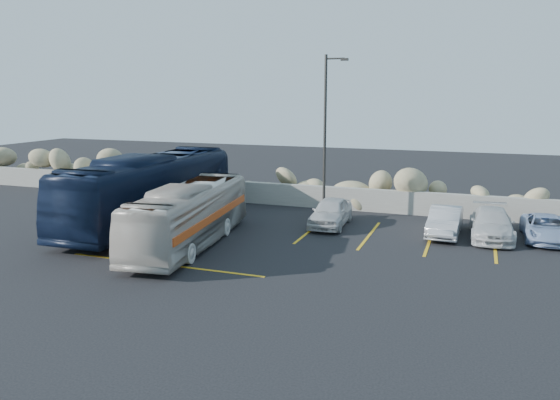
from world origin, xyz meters
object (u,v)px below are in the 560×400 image
(tour_coach, at_px, (151,189))
(car_d, at_px, (546,228))
(lamppost, at_px, (326,133))
(vintage_bus, at_px, (190,215))
(car_c, at_px, (492,224))
(car_a, at_px, (331,212))
(car_b, at_px, (445,221))

(tour_coach, bearing_deg, car_d, 8.67)
(lamppost, xyz_separation_m, tour_coach, (-7.60, -3.81, -2.62))
(vintage_bus, bearing_deg, car_c, 17.92)
(vintage_bus, relative_size, car_a, 2.35)
(lamppost, distance_m, car_b, 7.04)
(car_d, bearing_deg, car_a, -177.76)
(vintage_bus, relative_size, car_d, 2.37)
(car_b, distance_m, car_d, 4.14)
(lamppost, distance_m, car_a, 3.94)
(lamppost, bearing_deg, car_a, -63.95)
(car_b, bearing_deg, car_c, 8.12)
(car_c, xyz_separation_m, car_d, (2.16, 0.35, -0.09))
(car_a, bearing_deg, lamppost, 114.12)
(lamppost, relative_size, car_a, 2.06)
(lamppost, height_order, car_d, lamppost)
(lamppost, bearing_deg, tour_coach, -153.37)
(lamppost, height_order, car_a, lamppost)
(lamppost, relative_size, car_c, 1.85)
(tour_coach, bearing_deg, car_c, 8.77)
(lamppost, relative_size, tour_coach, 0.67)
(car_b, bearing_deg, lamppost, 169.14)
(car_a, relative_size, car_d, 1.01)
(tour_coach, relative_size, car_a, 3.10)
(car_b, xyz_separation_m, car_c, (1.93, 0.21, 0.00))
(tour_coach, height_order, car_d, tour_coach)
(car_c, distance_m, car_d, 2.19)
(vintage_bus, height_order, car_a, vintage_bus)
(car_a, distance_m, car_d, 9.31)
(car_a, xyz_separation_m, car_b, (5.19, 0.04, -0.04))
(vintage_bus, distance_m, tour_coach, 4.61)
(car_c, relative_size, car_d, 1.12)
(tour_coach, height_order, car_a, tour_coach)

